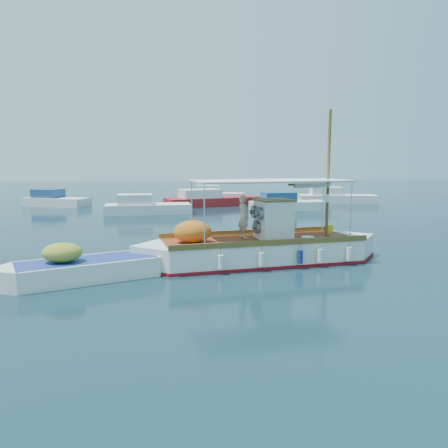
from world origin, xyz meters
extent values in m
plane|color=black|center=(0.00, 0.00, 0.00)|extent=(160.00, 160.00, 0.00)
cube|color=white|center=(0.13, -0.48, 0.38)|extent=(8.37, 3.86, 1.18)
cube|color=white|center=(-3.86, -1.08, 0.38)|extent=(2.66, 2.66, 1.18)
cube|color=white|center=(4.11, 0.12, 0.38)|extent=(2.66, 2.66, 1.18)
cube|color=maroon|center=(0.13, -0.48, 0.02)|extent=(8.49, 3.96, 0.19)
cube|color=maroon|center=(0.13, -0.48, 0.95)|extent=(8.34, 3.64, 0.06)
cube|color=brown|center=(-0.07, 0.86, 1.07)|extent=(8.09, 1.32, 0.21)
cube|color=brown|center=(0.33, -1.82, 1.07)|extent=(8.09, 1.32, 0.21)
cube|color=white|center=(0.66, -0.40, 1.77)|extent=(1.48, 1.57, 1.61)
cube|color=brown|center=(0.66, -0.40, 2.61)|extent=(1.61, 1.70, 0.06)
cylinder|color=slate|center=(0.02, -0.84, 2.10)|extent=(0.31, 0.57, 0.54)
cylinder|color=slate|center=(-0.08, -0.16, 2.10)|extent=(0.31, 0.57, 0.54)
cylinder|color=slate|center=(-0.03, -0.50, 1.50)|extent=(0.31, 0.57, 0.54)
cylinder|color=brown|center=(3.10, -0.03, 3.65)|extent=(0.15, 0.15, 5.37)
cylinder|color=brown|center=(2.25, -0.16, 3.22)|extent=(1.93, 0.37, 0.09)
cylinder|color=silver|center=(-2.70, 0.29, 2.18)|extent=(0.05, 0.05, 2.42)
cylinder|color=silver|center=(-2.35, -2.05, 2.18)|extent=(0.05, 0.05, 2.42)
cylinder|color=silver|center=(3.35, 1.20, 2.18)|extent=(0.05, 0.05, 2.42)
cylinder|color=silver|center=(3.71, -1.13, 2.18)|extent=(0.05, 0.05, 2.42)
cube|color=silver|center=(0.50, -0.42, 3.41)|extent=(6.66, 3.49, 0.04)
ellipsoid|color=#BF651C|center=(-2.74, -0.91, 1.42)|extent=(1.68, 1.49, 0.90)
cube|color=yellow|center=(1.42, 0.32, 1.18)|extent=(0.29, 0.23, 0.43)
cylinder|color=yellow|center=(3.52, 0.79, 1.15)|extent=(0.37, 0.37, 0.37)
cube|color=brown|center=(3.38, -0.42, 1.03)|extent=(0.76, 0.58, 0.13)
cylinder|color=#B2B2B2|center=(2.02, -0.79, 1.03)|extent=(0.61, 0.61, 0.13)
cylinder|color=white|center=(2.63, -1.24, 2.72)|extent=(0.32, 0.08, 0.32)
cylinder|color=white|center=(-1.77, -2.28, 0.48)|extent=(0.24, 0.24, 0.52)
cylinder|color=navy|center=(1.41, -1.81, 0.48)|extent=(0.24, 0.24, 0.52)
cylinder|color=white|center=(3.54, -1.49, 0.48)|extent=(0.24, 0.24, 0.52)
imported|color=beige|center=(-0.55, -0.03, 1.88)|extent=(0.62, 0.76, 1.79)
cube|color=white|center=(-6.58, -2.36, 0.26)|extent=(5.09, 3.50, 0.93)
cube|color=white|center=(-8.77, -3.25, 0.26)|extent=(1.71, 1.71, 0.93)
cube|color=white|center=(-4.38, -1.47, 0.26)|extent=(1.71, 1.71, 0.93)
cube|color=navy|center=(-6.58, -2.36, 0.70)|extent=(5.01, 3.31, 0.05)
ellipsoid|color=olive|center=(-7.34, -2.67, 1.06)|extent=(1.68, 1.54, 0.68)
cube|color=silver|center=(-5.39, 17.43, 0.30)|extent=(6.89, 2.73, 1.00)
cube|color=silver|center=(-6.40, 17.38, 1.20)|extent=(2.81, 2.17, 0.80)
cube|color=maroon|center=(0.51, 23.51, 0.30)|extent=(9.60, 5.29, 1.00)
cube|color=silver|center=(-0.81, 23.11, 1.20)|extent=(4.20, 3.32, 0.80)
cube|color=silver|center=(6.58, 18.40, 0.30)|extent=(6.83, 2.79, 1.00)
cube|color=navy|center=(5.58, 18.32, 1.20)|extent=(2.82, 2.10, 0.80)
cube|color=silver|center=(13.45, 24.93, 0.30)|extent=(8.05, 3.83, 1.00)
cube|color=silver|center=(12.30, 25.12, 1.20)|extent=(3.41, 2.69, 0.80)
cube|color=silver|center=(-14.30, 24.77, 0.30)|extent=(6.57, 4.66, 1.00)
cube|color=navy|center=(-15.15, 25.16, 1.20)|extent=(3.06, 2.81, 0.80)
cube|color=silver|center=(1.36, 29.64, 0.30)|extent=(6.42, 3.68, 1.00)
cube|color=silver|center=(0.48, 29.90, 1.20)|extent=(2.83, 2.33, 0.80)
camera|label=1|loc=(-3.59, -18.03, 4.17)|focal=35.00mm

